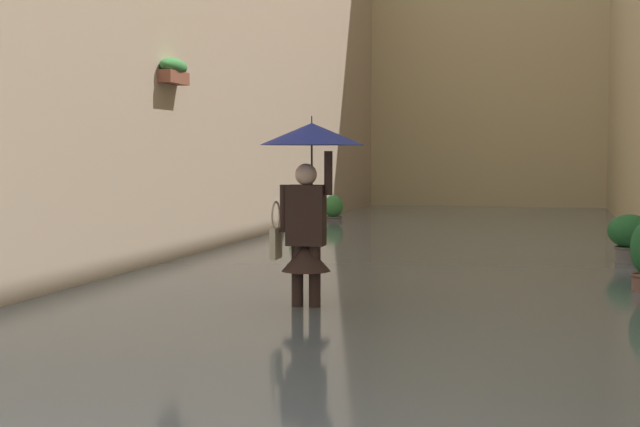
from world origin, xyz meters
name	(u,v)px	position (x,y,z in m)	size (l,w,h in m)	color
ground_plane	(432,258)	(0.00, -12.38, 0.00)	(61.91, 61.91, 0.00)	slate
flood_water	(432,253)	(0.00, -12.38, 0.10)	(7.70, 30.77, 0.19)	#515B60
person_wading	(309,178)	(0.43, -5.99, 1.49)	(1.05, 1.05, 2.12)	black
potted_plant_far_right	(297,218)	(3.18, -15.36, 0.42)	(0.33, 0.33, 0.83)	#66605B
potted_plant_mid_left	(630,239)	(-3.03, -10.90, 0.52)	(0.62, 0.62, 0.88)	#66605B
potted_plant_mid_right	(333,211)	(3.04, -18.05, 0.41)	(0.46, 0.46, 0.78)	#66605B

